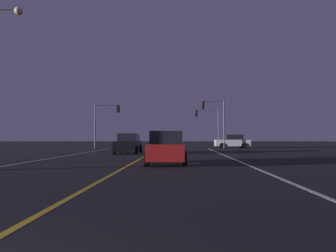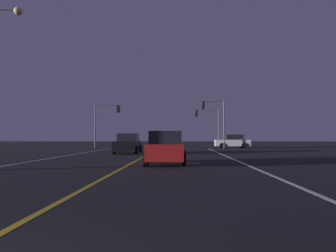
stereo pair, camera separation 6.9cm
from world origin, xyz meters
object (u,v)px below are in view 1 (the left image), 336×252
at_px(car_oncoming, 128,144).
at_px(street_lamp_right_near, 329,32).
at_px(car_crossing_side, 233,142).
at_px(traffic_light_near_right, 213,114).
at_px(car_lead_same_lane, 167,148).
at_px(traffic_light_far_right, 207,119).
at_px(traffic_light_near_left, 107,116).

xyz_separation_m(car_oncoming, street_lamp_right_near, (9.58, -15.77, 4.23)).
height_order(car_crossing_side, traffic_light_near_right, traffic_light_near_right).
relative_size(car_crossing_side, traffic_light_near_right, 0.75).
bearing_deg(car_lead_same_lane, traffic_light_far_right, -9.05).
bearing_deg(car_lead_same_lane, traffic_light_near_left, 20.49).
height_order(traffic_light_near_right, traffic_light_far_right, traffic_light_near_right).
distance_m(car_oncoming, street_lamp_right_near, 18.93).
height_order(car_oncoming, traffic_light_near_right, traffic_light_near_right).
xyz_separation_m(car_crossing_side, car_oncoming, (-11.01, -13.32, 0.00)).
height_order(car_oncoming, traffic_light_far_right, traffic_light_far_right).
bearing_deg(car_crossing_side, car_oncoming, 50.43).
distance_m(traffic_light_near_right, traffic_light_far_right, 5.52).
relative_size(traffic_light_near_right, traffic_light_far_right, 1.11).
bearing_deg(street_lamp_right_near, car_lead_same_lane, -42.41).
relative_size(car_lead_same_lane, traffic_light_far_right, 0.83).
bearing_deg(traffic_light_far_right, traffic_light_near_left, 23.54).
bearing_deg(traffic_light_near_right, street_lamp_right_near, 92.35).
distance_m(car_lead_same_lane, car_oncoming, 11.06).
xyz_separation_m(traffic_light_near_right, traffic_light_far_right, (-0.35, 5.50, -0.37)).
height_order(car_lead_same_lane, street_lamp_right_near, street_lamp_right_near).
bearing_deg(traffic_light_far_right, street_lamp_right_near, 92.56).
bearing_deg(traffic_light_near_right, car_oncoming, 53.98).
distance_m(car_lead_same_lane, car_crossing_side, 24.84).
height_order(car_lead_same_lane, traffic_light_far_right, traffic_light_far_right).
bearing_deg(car_oncoming, street_lamp_right_near, 31.27).
relative_size(car_lead_same_lane, car_oncoming, 1.00).
distance_m(traffic_light_far_right, street_lamp_right_near, 32.95).
height_order(traffic_light_far_right, street_lamp_right_near, street_lamp_right_near).
xyz_separation_m(traffic_light_far_right, street_lamp_right_near, (1.47, -32.90, 1.19)).
bearing_deg(car_crossing_side, traffic_light_far_right, -52.60).
xyz_separation_m(car_lead_same_lane, car_crossing_side, (7.29, 23.74, 0.00)).
distance_m(traffic_light_near_left, street_lamp_right_near, 30.83).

